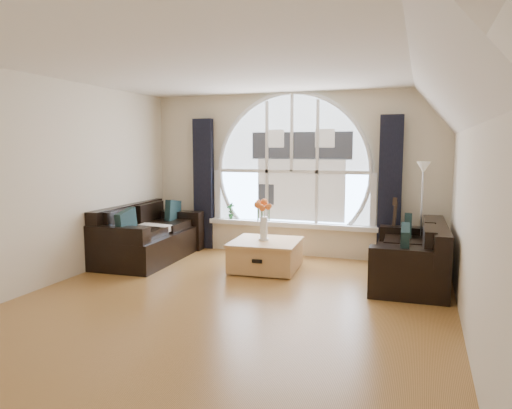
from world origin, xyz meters
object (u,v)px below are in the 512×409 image
Objects in this scene: sofa_left at (150,235)px; vase_flowers at (264,214)px; potted_plant at (230,211)px; coffee_chest at (266,254)px; sofa_right at (410,253)px; floor_lamp at (421,217)px; guitar at (394,231)px.

sofa_left is 1.98m from vase_flowers.
coffee_chest is at bearing -47.41° from potted_plant.
sofa_right reaches higher than coffee_chest.
floor_lamp reaches higher than potted_plant.
sofa_right is 2.59× the size of vase_flowers.
vase_flowers is 1.48m from potted_plant.
sofa_right is 0.80m from floor_lamp.
guitar is (1.81, 0.87, -0.30)m from vase_flowers.
coffee_chest is (-2.02, -0.02, -0.16)m from sofa_right.
potted_plant is at bearing -172.59° from guitar.
coffee_chest is 0.61× the size of floor_lamp.
sofa_left is at bearing 176.38° from coffee_chest.
coffee_chest is 0.59m from vase_flowers.
floor_lamp is (2.15, 0.70, 0.56)m from coffee_chest.
sofa_right is at bearing -61.91° from guitar.
vase_flowers reaches higher than coffee_chest.
sofa_left reaches higher than coffee_chest.
floor_lamp is (2.19, 0.68, -0.03)m from vase_flowers.
guitar reaches higher than sofa_left.
vase_flowers is at bearing -2.26° from sofa_left.
guitar is (1.77, 0.89, 0.29)m from coffee_chest.
guitar is at bearing -4.52° from potted_plant.
potted_plant is (-3.17, 0.41, -0.11)m from floor_lamp.
sofa_left is 1.49m from potted_plant.
sofa_right is at bearing -2.59° from sofa_left.
guitar is 3.72× the size of potted_plant.
guitar is at bearing 153.28° from floor_lamp.
vase_flowers is at bearing 149.39° from coffee_chest.
floor_lamp reaches higher than coffee_chest.
sofa_right is 2.10m from vase_flowers.
coffee_chest is 0.92× the size of guitar.
potted_plant is at bearing 158.74° from sofa_right.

